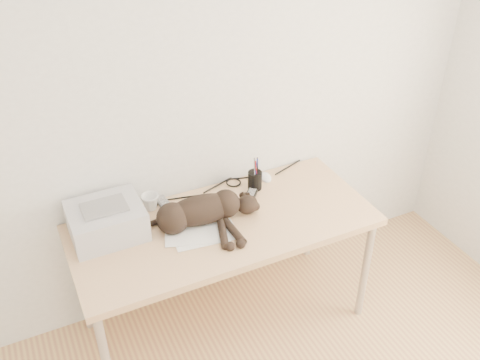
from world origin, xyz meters
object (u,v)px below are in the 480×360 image
desk (218,232)px  cat (198,213)px  mouse (266,175)px  mug (150,202)px  printer (107,221)px  pen_cup (255,180)px

desk → cat: bearing=-161.7°
desk → cat: 0.25m
cat → mouse: 0.58m
mug → mouse: (0.71, 0.00, -0.03)m
printer → cat: 0.46m
mug → mouse: mug is taller
pen_cup → mouse: 0.13m
mug → cat: bearing=-52.1°
mouse → pen_cup: bearing=-136.7°
cat → mug: cat is taller
pen_cup → cat: bearing=-158.0°
mug → pen_cup: pen_cup is taller
cat → mouse: bearing=29.4°
printer → desk: bearing=-8.3°
mug → pen_cup: size_ratio=0.47×
printer → mug: printer is taller
printer → mouse: (0.96, 0.11, -0.07)m
mug → desk: bearing=-32.0°
cat → mug: bearing=132.9°
desk → cat: (-0.13, -0.04, 0.21)m
desk → mouse: size_ratio=14.38×
mug → printer: bearing=-156.9°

